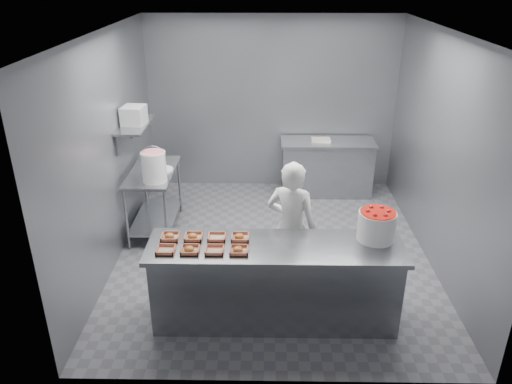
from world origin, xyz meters
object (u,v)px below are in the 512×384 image
at_px(back_counter, 327,167).
at_px(tray_6, 217,237).
at_px(service_counter, 275,283).
at_px(appliance, 134,115).
at_px(glaze_bucket, 154,166).
at_px(tray_4, 170,236).
at_px(prep_table, 154,191).
at_px(tray_0, 166,250).
at_px(tray_7, 240,237).
at_px(worker, 291,227).
at_px(tray_2, 215,250).
at_px(strawberry_tub, 377,225).
at_px(tray_5, 193,236).
at_px(tray_1, 190,249).
at_px(tray_3, 239,250).

distance_m(back_counter, tray_6, 3.50).
height_order(service_counter, appliance, appliance).
bearing_deg(glaze_bucket, tray_4, -73.02).
xyz_separation_m(prep_table, tray_0, (0.57, -2.08, 0.33)).
xyz_separation_m(tray_7, appliance, (-1.45, 1.82, 0.76)).
height_order(service_counter, glaze_bucket, glaze_bucket).
bearing_deg(worker, tray_2, 62.38).
xyz_separation_m(tray_0, strawberry_tub, (2.11, 0.28, 0.15)).
distance_m(prep_table, appliance, 1.10).
bearing_deg(back_counter, tray_0, -120.41).
height_order(service_counter, tray_2, tray_2).
bearing_deg(appliance, tray_7, -45.48).
bearing_deg(tray_5, tray_4, 180.00).
xyz_separation_m(back_counter, tray_1, (-1.75, -3.38, 0.47)).
xyz_separation_m(tray_0, tray_3, (0.72, -0.00, 0.00)).
bearing_deg(tray_2, tray_7, 47.25).
bearing_deg(tray_4, tray_2, -27.96).
xyz_separation_m(service_counter, tray_4, (-1.09, 0.13, 0.47)).
bearing_deg(tray_5, tray_6, 0.00).
relative_size(worker, appliance, 5.00).
distance_m(service_counter, tray_4, 1.19).
bearing_deg(tray_6, tray_3, -47.25).
distance_m(glaze_bucket, appliance, 0.72).
height_order(tray_1, tray_5, same).
relative_size(tray_2, tray_5, 1.00).
relative_size(service_counter, strawberry_tub, 6.81).
distance_m(tray_0, tray_4, 0.26).
bearing_deg(prep_table, service_counter, -49.76).
bearing_deg(appliance, tray_4, -62.13).
bearing_deg(prep_table, tray_0, -74.73).
height_order(tray_2, appliance, appliance).
bearing_deg(tray_3, prep_table, 121.71).
bearing_deg(strawberry_tub, tray_0, -172.48).
relative_size(service_counter, back_counter, 1.73).
bearing_deg(tray_4, tray_7, 0.00).
height_order(tray_1, glaze_bucket, glaze_bucket).
relative_size(service_counter, tray_3, 13.88).
xyz_separation_m(tray_5, strawberry_tub, (1.87, 0.02, 0.14)).
bearing_deg(tray_3, tray_1, 180.00).
distance_m(service_counter, tray_0, 1.19).
height_order(prep_table, tray_0, tray_0).
bearing_deg(tray_5, appliance, 118.14).
bearing_deg(worker, tray_4, 40.09).
xyz_separation_m(service_counter, tray_0, (-1.08, -0.13, 0.47)).
height_order(tray_2, strawberry_tub, strawberry_tub).
relative_size(tray_2, tray_4, 1.00).
bearing_deg(tray_2, appliance, 120.36).
height_order(tray_0, tray_4, tray_4).
xyz_separation_m(prep_table, tray_2, (1.05, -2.08, 0.33)).
bearing_deg(tray_1, worker, 35.12).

